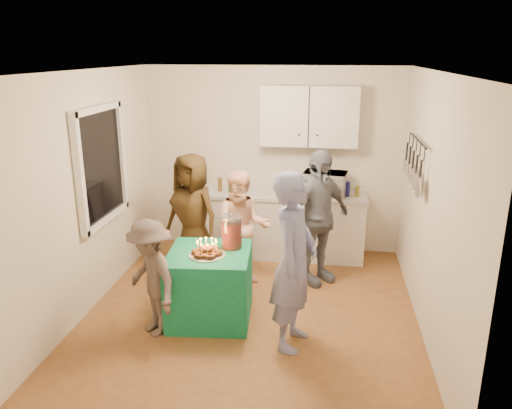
# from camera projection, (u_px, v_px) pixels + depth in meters

# --- Properties ---
(floor) EXTENTS (4.00, 4.00, 0.00)m
(floor) POSITION_uv_depth(u_px,v_px,m) (251.00, 312.00, 5.55)
(floor) COLOR brown
(floor) RESTS_ON ground
(ceiling) EXTENTS (4.00, 4.00, 0.00)m
(ceiling) POSITION_uv_depth(u_px,v_px,m) (251.00, 71.00, 4.78)
(ceiling) COLOR white
(ceiling) RESTS_ON floor
(back_wall) EXTENTS (3.60, 3.60, 0.00)m
(back_wall) POSITION_uv_depth(u_px,v_px,m) (273.00, 160.00, 7.06)
(back_wall) COLOR silver
(back_wall) RESTS_ON floor
(left_wall) EXTENTS (4.00, 4.00, 0.00)m
(left_wall) POSITION_uv_depth(u_px,v_px,m) (88.00, 194.00, 5.41)
(left_wall) COLOR silver
(left_wall) RESTS_ON floor
(right_wall) EXTENTS (4.00, 4.00, 0.00)m
(right_wall) POSITION_uv_depth(u_px,v_px,m) (431.00, 208.00, 4.92)
(right_wall) COLOR silver
(right_wall) RESTS_ON floor
(window_night) EXTENTS (0.04, 1.00, 1.20)m
(window_night) POSITION_uv_depth(u_px,v_px,m) (100.00, 165.00, 5.62)
(window_night) COLOR black
(window_night) RESTS_ON left_wall
(counter) EXTENTS (2.20, 0.58, 0.86)m
(counter) POSITION_uv_depth(u_px,v_px,m) (284.00, 226.00, 7.00)
(counter) COLOR white
(counter) RESTS_ON floor
(countertop) EXTENTS (2.24, 0.62, 0.05)m
(countertop) POSITION_uv_depth(u_px,v_px,m) (284.00, 195.00, 6.87)
(countertop) COLOR beige
(countertop) RESTS_ON counter
(upper_cabinet) EXTENTS (1.30, 0.30, 0.80)m
(upper_cabinet) POSITION_uv_depth(u_px,v_px,m) (309.00, 116.00, 6.65)
(upper_cabinet) COLOR white
(upper_cabinet) RESTS_ON back_wall
(pot_rack) EXTENTS (0.12, 1.00, 0.60)m
(pot_rack) POSITION_uv_depth(u_px,v_px,m) (415.00, 163.00, 5.50)
(pot_rack) COLOR black
(pot_rack) RESTS_ON right_wall
(microwave) EXTENTS (0.62, 0.46, 0.31)m
(microwave) POSITION_uv_depth(u_px,v_px,m) (325.00, 183.00, 6.74)
(microwave) COLOR white
(microwave) RESTS_ON countertop
(party_table) EXTENTS (0.92, 0.92, 0.76)m
(party_table) POSITION_uv_depth(u_px,v_px,m) (210.00, 285.00, 5.35)
(party_table) COLOR #12794E
(party_table) RESTS_ON floor
(donut_cake) EXTENTS (0.38, 0.38, 0.18)m
(donut_cake) POSITION_uv_depth(u_px,v_px,m) (207.00, 248.00, 5.12)
(donut_cake) COLOR #381C0C
(donut_cake) RESTS_ON party_table
(punch_jar) EXTENTS (0.22, 0.22, 0.34)m
(punch_jar) POSITION_uv_depth(u_px,v_px,m) (231.00, 233.00, 5.32)
(punch_jar) COLOR #B5170E
(punch_jar) RESTS_ON party_table
(man_birthday) EXTENTS (0.54, 0.71, 1.75)m
(man_birthday) POSITION_uv_depth(u_px,v_px,m) (294.00, 262.00, 4.71)
(man_birthday) COLOR #7C82B4
(man_birthday) RESTS_ON floor
(woman_back_left) EXTENTS (0.92, 0.79, 1.60)m
(woman_back_left) POSITION_uv_depth(u_px,v_px,m) (192.00, 216.00, 6.28)
(woman_back_left) COLOR brown
(woman_back_left) RESTS_ON floor
(woman_back_center) EXTENTS (0.76, 0.63, 1.43)m
(woman_back_center) POSITION_uv_depth(u_px,v_px,m) (242.00, 228.00, 6.07)
(woman_back_center) COLOR #F99E81
(woman_back_center) RESTS_ON floor
(woman_back_right) EXTENTS (1.00, 0.98, 1.68)m
(woman_back_right) POSITION_uv_depth(u_px,v_px,m) (317.00, 218.00, 6.07)
(woman_back_right) COLOR black
(woman_back_right) RESTS_ON floor
(child_near_left) EXTENTS (0.88, 0.88, 1.22)m
(child_near_left) POSITION_uv_depth(u_px,v_px,m) (151.00, 278.00, 4.99)
(child_near_left) COLOR #4E423E
(child_near_left) RESTS_ON floor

